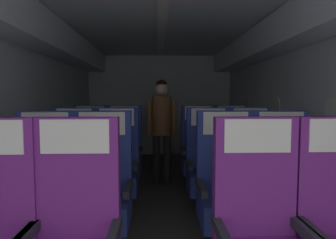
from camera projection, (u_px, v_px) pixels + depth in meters
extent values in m
cube|color=#3D3833|center=(163.00, 209.00, 3.44)|extent=(3.45, 7.01, 0.02)
cube|color=silver|center=(18.00, 112.00, 3.30)|extent=(0.08, 6.61, 2.26)
cube|color=silver|center=(303.00, 112.00, 3.42)|extent=(0.08, 6.61, 2.26)
cube|color=silver|center=(163.00, 11.00, 3.27)|extent=(3.33, 6.61, 0.06)
cube|color=#B6BBBB|center=(160.00, 105.00, 6.67)|extent=(3.33, 0.06, 2.26)
cube|color=silver|center=(37.00, 30.00, 3.24)|extent=(0.39, 6.35, 0.36)
cube|color=silver|center=(285.00, 32.00, 3.34)|extent=(0.39, 6.35, 0.36)
cube|color=white|center=(163.00, 14.00, 3.28)|extent=(0.12, 5.95, 0.02)
cylinder|color=white|center=(333.00, 110.00, 2.75)|extent=(0.01, 0.26, 0.26)
cylinder|color=white|center=(276.00, 106.00, 4.07)|extent=(0.01, 0.26, 0.26)
cylinder|color=white|center=(247.00, 104.00, 5.39)|extent=(0.01, 0.26, 0.26)
cube|color=#28282D|center=(22.00, 239.00, 1.57)|extent=(0.05, 0.41, 0.06)
cube|color=#6B237A|center=(78.00, 177.00, 1.78)|extent=(0.50, 0.09, 0.73)
cube|color=#28282D|center=(113.00, 235.00, 1.61)|extent=(0.05, 0.41, 0.06)
cube|color=#28282D|center=(25.00, 237.00, 1.59)|extent=(0.05, 0.41, 0.06)
cube|color=silver|center=(75.00, 137.00, 1.71)|extent=(0.40, 0.01, 0.20)
cube|color=#6B237A|center=(335.00, 175.00, 1.83)|extent=(0.50, 0.09, 0.73)
cube|color=#28282D|center=(313.00, 232.00, 1.65)|extent=(0.05, 0.41, 0.06)
cube|color=#6B237A|center=(254.00, 176.00, 1.81)|extent=(0.50, 0.09, 0.73)
cube|color=#28282D|center=(307.00, 233.00, 1.64)|extent=(0.05, 0.41, 0.06)
cube|color=#28282D|center=(222.00, 235.00, 1.62)|extent=(0.05, 0.41, 0.06)
cube|color=silver|center=(258.00, 136.00, 1.74)|extent=(0.40, 0.01, 0.20)
cube|color=#38383D|center=(42.00, 239.00, 2.47)|extent=(0.18, 0.18, 0.23)
cube|color=navy|center=(41.00, 213.00, 2.45)|extent=(0.50, 0.49, 0.23)
cube|color=navy|center=(48.00, 152.00, 2.62)|extent=(0.50, 0.09, 0.73)
cube|color=#28282D|center=(69.00, 188.00, 2.45)|extent=(0.05, 0.41, 0.06)
cube|color=#28282D|center=(11.00, 189.00, 2.43)|extent=(0.05, 0.41, 0.06)
cube|color=silver|center=(45.00, 124.00, 2.55)|extent=(0.40, 0.01, 0.20)
cube|color=#38383D|center=(101.00, 238.00, 2.49)|extent=(0.18, 0.18, 0.23)
cube|color=navy|center=(100.00, 212.00, 2.47)|extent=(0.50, 0.49, 0.23)
cube|color=navy|center=(104.00, 151.00, 2.64)|extent=(0.50, 0.09, 0.73)
cube|color=#28282D|center=(128.00, 188.00, 2.47)|extent=(0.05, 0.41, 0.06)
cube|color=#28282D|center=(71.00, 188.00, 2.45)|extent=(0.05, 0.41, 0.06)
cube|color=silver|center=(102.00, 124.00, 2.57)|extent=(0.40, 0.01, 0.20)
cube|color=#38383D|center=(286.00, 235.00, 2.54)|extent=(0.18, 0.18, 0.23)
cube|color=navy|center=(286.00, 209.00, 2.52)|extent=(0.50, 0.49, 0.23)
cube|color=navy|center=(278.00, 150.00, 2.68)|extent=(0.50, 0.09, 0.73)
cube|color=#28282D|center=(315.00, 186.00, 2.51)|extent=(0.05, 0.41, 0.06)
cube|color=#28282D|center=(259.00, 187.00, 2.50)|extent=(0.05, 0.41, 0.06)
cube|color=silver|center=(281.00, 123.00, 2.62)|extent=(0.40, 0.01, 0.20)
cube|color=#38383D|center=(228.00, 236.00, 2.52)|extent=(0.18, 0.18, 0.23)
cube|color=navy|center=(229.00, 210.00, 2.51)|extent=(0.50, 0.49, 0.23)
cube|color=navy|center=(224.00, 151.00, 2.67)|extent=(0.50, 0.09, 0.73)
cube|color=#28282D|center=(257.00, 186.00, 2.50)|extent=(0.05, 0.41, 0.06)
cube|color=#28282D|center=(201.00, 187.00, 2.48)|extent=(0.05, 0.41, 0.06)
cube|color=silver|center=(226.00, 123.00, 2.60)|extent=(0.40, 0.01, 0.20)
cube|color=#38383D|center=(72.00, 202.00, 3.33)|extent=(0.18, 0.18, 0.23)
cube|color=navy|center=(72.00, 183.00, 3.31)|extent=(0.50, 0.49, 0.23)
cube|color=navy|center=(76.00, 138.00, 3.47)|extent=(0.50, 0.09, 0.73)
cube|color=#28282D|center=(93.00, 165.00, 3.30)|extent=(0.05, 0.41, 0.06)
cube|color=#28282D|center=(50.00, 165.00, 3.28)|extent=(0.05, 0.41, 0.06)
cube|color=silver|center=(74.00, 117.00, 3.41)|extent=(0.40, 0.01, 0.20)
cube|color=#38383D|center=(116.00, 202.00, 3.34)|extent=(0.18, 0.18, 0.23)
cube|color=navy|center=(116.00, 182.00, 3.33)|extent=(0.50, 0.49, 0.23)
cube|color=navy|center=(118.00, 138.00, 3.49)|extent=(0.50, 0.09, 0.73)
cube|color=#28282D|center=(137.00, 164.00, 3.32)|extent=(0.05, 0.41, 0.06)
cube|color=#28282D|center=(94.00, 165.00, 3.30)|extent=(0.05, 0.41, 0.06)
cube|color=silver|center=(117.00, 117.00, 3.42)|extent=(0.40, 0.01, 0.20)
cube|color=#38383D|center=(253.00, 200.00, 3.40)|extent=(0.18, 0.18, 0.23)
cube|color=navy|center=(253.00, 181.00, 3.38)|extent=(0.50, 0.49, 0.23)
cube|color=navy|center=(249.00, 137.00, 3.54)|extent=(0.50, 0.09, 0.73)
cube|color=#28282D|center=(274.00, 163.00, 3.38)|extent=(0.05, 0.41, 0.06)
cube|color=#28282D|center=(233.00, 164.00, 3.36)|extent=(0.05, 0.41, 0.06)
cube|color=silver|center=(250.00, 117.00, 3.48)|extent=(0.40, 0.01, 0.20)
cube|color=#38383D|center=(210.00, 201.00, 3.37)|extent=(0.18, 0.18, 0.23)
cube|color=navy|center=(210.00, 182.00, 3.35)|extent=(0.50, 0.49, 0.23)
cube|color=navy|center=(207.00, 138.00, 3.52)|extent=(0.50, 0.09, 0.73)
cube|color=#28282D|center=(231.00, 164.00, 3.35)|extent=(0.05, 0.41, 0.06)
cube|color=#28282D|center=(189.00, 164.00, 3.33)|extent=(0.05, 0.41, 0.06)
cube|color=silver|center=(208.00, 117.00, 3.45)|extent=(0.40, 0.01, 0.20)
cube|color=#38383D|center=(89.00, 181.00, 4.18)|extent=(0.18, 0.18, 0.23)
cube|color=navy|center=(89.00, 165.00, 4.16)|extent=(0.50, 0.49, 0.23)
cube|color=navy|center=(91.00, 130.00, 4.32)|extent=(0.50, 0.09, 0.73)
cube|color=#28282D|center=(105.00, 151.00, 4.15)|extent=(0.05, 0.41, 0.06)
cube|color=#28282D|center=(71.00, 151.00, 4.14)|extent=(0.05, 0.41, 0.06)
cube|color=silver|center=(90.00, 113.00, 4.26)|extent=(0.40, 0.01, 0.20)
cube|color=#38383D|center=(124.00, 180.00, 4.21)|extent=(0.18, 0.18, 0.23)
cube|color=navy|center=(124.00, 165.00, 4.19)|extent=(0.50, 0.49, 0.23)
cube|color=navy|center=(125.00, 130.00, 4.36)|extent=(0.50, 0.09, 0.73)
cube|color=#28282D|center=(141.00, 151.00, 4.19)|extent=(0.05, 0.41, 0.06)
cube|color=#28282D|center=(107.00, 151.00, 4.17)|extent=(0.05, 0.41, 0.06)
cube|color=silver|center=(124.00, 113.00, 4.29)|extent=(0.40, 0.01, 0.20)
cube|color=#38383D|center=(233.00, 179.00, 4.28)|extent=(0.18, 0.18, 0.23)
cube|color=navy|center=(233.00, 164.00, 4.26)|extent=(0.50, 0.49, 0.23)
cube|color=navy|center=(230.00, 130.00, 4.42)|extent=(0.50, 0.09, 0.73)
cube|color=#28282D|center=(249.00, 150.00, 4.25)|extent=(0.05, 0.41, 0.06)
cube|color=#28282D|center=(217.00, 150.00, 4.24)|extent=(0.05, 0.41, 0.06)
cube|color=silver|center=(231.00, 113.00, 4.36)|extent=(0.40, 0.01, 0.20)
cube|color=#38383D|center=(199.00, 179.00, 4.25)|extent=(0.18, 0.18, 0.23)
cube|color=navy|center=(200.00, 164.00, 4.24)|extent=(0.50, 0.49, 0.23)
cube|color=navy|center=(198.00, 130.00, 4.40)|extent=(0.50, 0.09, 0.73)
cube|color=#28282D|center=(216.00, 150.00, 4.23)|extent=(0.05, 0.41, 0.06)
cube|color=#28282D|center=(183.00, 150.00, 4.21)|extent=(0.05, 0.41, 0.06)
cube|color=silver|center=(198.00, 113.00, 4.33)|extent=(0.40, 0.01, 0.20)
cylinder|color=black|center=(157.00, 160.00, 4.40)|extent=(0.11, 0.11, 0.74)
cylinder|color=black|center=(167.00, 160.00, 4.41)|extent=(0.11, 0.11, 0.74)
cylinder|color=brown|center=(162.00, 116.00, 4.36)|extent=(0.28, 0.28, 0.58)
cylinder|color=brown|center=(150.00, 118.00, 4.35)|extent=(0.07, 0.07, 0.49)
cylinder|color=brown|center=(174.00, 118.00, 4.37)|extent=(0.07, 0.07, 0.49)
sphere|color=tan|center=(162.00, 89.00, 4.33)|extent=(0.21, 0.21, 0.21)
sphere|color=black|center=(162.00, 86.00, 4.32)|extent=(0.18, 0.18, 0.18)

